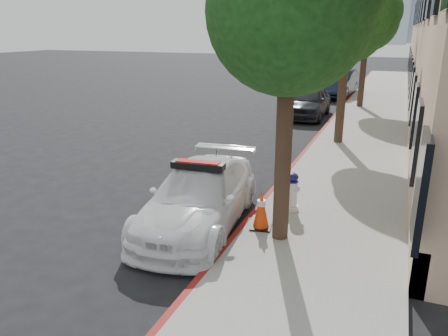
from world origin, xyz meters
TOP-DOWN VIEW (x-y plane):
  - ground at (0.00, 0.00)m, footprint 120.00×120.00m
  - sidewalk at (3.60, 10.00)m, footprint 3.20×50.00m
  - curb_strip at (2.06, 10.00)m, footprint 0.12×50.00m
  - tree_near at (2.93, -2.01)m, footprint 2.92×2.82m
  - tree_mid at (2.93, 5.99)m, footprint 2.77×2.64m
  - tree_far at (2.93, 13.99)m, footprint 3.10×3.00m
  - police_car at (1.10, -1.82)m, footprint 2.22×4.53m
  - parked_car_mid at (0.84, 10.87)m, footprint 1.74×4.19m
  - parked_car_far at (1.20, 18.02)m, footprint 2.05×5.03m
  - fire_hydrant at (2.79, -0.64)m, footprint 0.37×0.33m
  - traffic_cone at (2.44, -1.75)m, footprint 0.47×0.47m

SIDE VIEW (x-z plane):
  - ground at x=0.00m, z-range 0.00..0.00m
  - sidewalk at x=3.60m, z-range 0.00..0.15m
  - curb_strip at x=2.06m, z-range 0.00..0.15m
  - traffic_cone at x=2.44m, z-range 0.15..0.93m
  - fire_hydrant at x=2.79m, z-range 0.14..1.00m
  - police_car at x=1.10m, z-range -0.07..1.35m
  - parked_car_mid at x=0.84m, z-range 0.00..1.42m
  - parked_car_far at x=1.20m, z-range 0.00..1.62m
  - tree_mid at x=2.93m, z-range 1.45..6.88m
  - tree_near at x=2.93m, z-range 1.46..7.08m
  - tree_far at x=2.93m, z-range 1.48..7.29m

